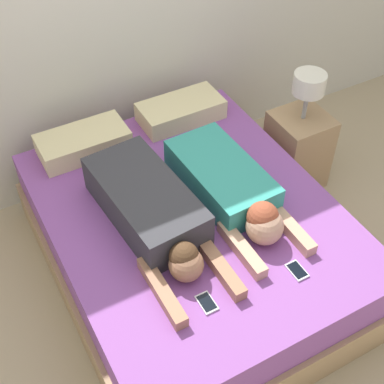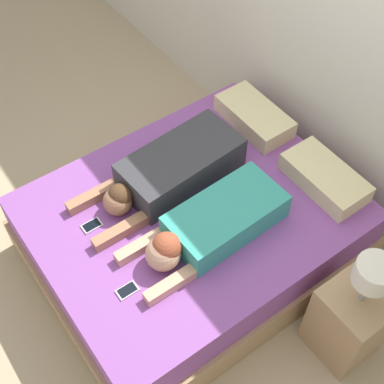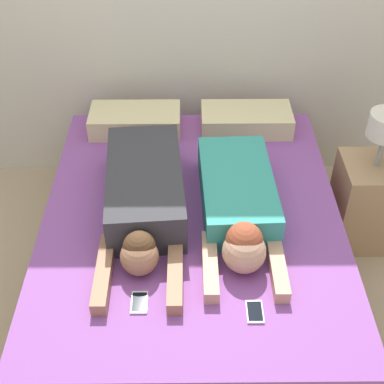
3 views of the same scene
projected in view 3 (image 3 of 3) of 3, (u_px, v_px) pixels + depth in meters
name	position (u px, v px, depth m)	size (l,w,h in m)	color
ground_plane	(192.00, 282.00, 3.19)	(12.00, 12.00, 0.00)	tan
bed	(192.00, 250.00, 3.01)	(1.63, 2.01, 0.55)	tan
pillow_head_left	(135.00, 121.00, 3.39)	(0.57, 0.29, 0.14)	beige
pillow_head_right	(246.00, 120.00, 3.40)	(0.57, 0.29, 0.14)	beige
person_left	(144.00, 197.00, 2.76)	(0.45, 1.16, 0.23)	#333338
person_right	(238.00, 205.00, 2.74)	(0.40, 1.05, 0.24)	teal
cell_phone_left	(139.00, 302.00, 2.38)	(0.07, 0.12, 0.01)	silver
cell_phone_right	(255.00, 312.00, 2.34)	(0.07, 0.12, 0.01)	silver
nightstand	(368.00, 197.00, 3.27)	(0.37, 0.37, 0.93)	tan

